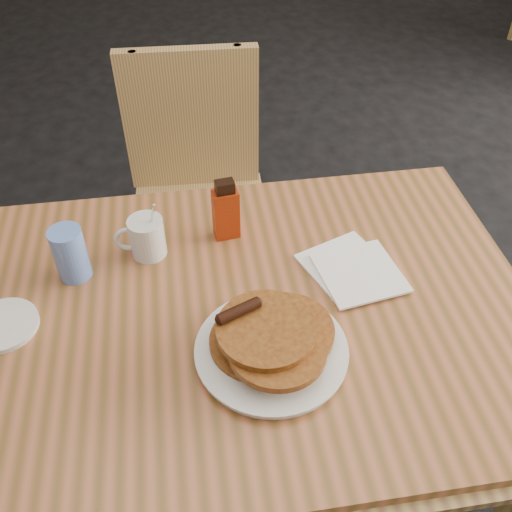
{
  "coord_description": "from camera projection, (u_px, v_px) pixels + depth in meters",
  "views": [
    {
      "loc": [
        -0.09,
        -0.77,
        1.63
      ],
      "look_at": [
        0.03,
        0.03,
        0.86
      ],
      "focal_mm": 40.0,
      "sensor_mm": 36.0,
      "label": 1
    }
  ],
  "objects": [
    {
      "name": "napkin_stack",
      "position": [
        353.0,
        269.0,
        1.24
      ],
      "size": [
        0.23,
        0.24,
        0.01
      ],
      "rotation": [
        0.0,
        0.0,
        0.37
      ],
      "color": "white",
      "rests_on": "main_table"
    },
    {
      "name": "blue_tumbler",
      "position": [
        70.0,
        254.0,
        1.19
      ],
      "size": [
        0.07,
        0.07,
        0.12
      ],
      "primitive_type": "cylinder",
      "rotation": [
        0.0,
        0.0,
        0.03
      ],
      "color": "#5B81D6",
      "rests_on": "main_table"
    },
    {
      "name": "syrup_bottle",
      "position": [
        226.0,
        211.0,
        1.28
      ],
      "size": [
        0.06,
        0.04,
        0.15
      ],
      "rotation": [
        0.0,
        0.0,
        0.13
      ],
      "color": "maroon",
      "rests_on": "main_table"
    },
    {
      "name": "pancake_plate",
      "position": [
        271.0,
        344.0,
        1.06
      ],
      "size": [
        0.29,
        0.29,
        0.1
      ],
      "rotation": [
        0.0,
        0.0,
        -0.03
      ],
      "color": "silver",
      "rests_on": "main_table"
    },
    {
      "name": "floor",
      "position": [
        248.0,
        476.0,
        1.68
      ],
      "size": [
        10.0,
        10.0,
        0.0
      ],
      "primitive_type": "plane",
      "color": "black",
      "rests_on": "ground"
    },
    {
      "name": "main_table",
      "position": [
        229.0,
        323.0,
        1.19
      ],
      "size": [
        1.31,
        0.89,
        0.75
      ],
      "rotation": [
        0.0,
        0.0,
        0.0
      ],
      "color": "#A75E3B",
      "rests_on": "floor"
    },
    {
      "name": "coffee_mug",
      "position": [
        146.0,
        237.0,
        1.25
      ],
      "size": [
        0.11,
        0.08,
        0.15
      ],
      "rotation": [
        0.0,
        0.0,
        0.29
      ],
      "color": "silver",
      "rests_on": "main_table"
    },
    {
      "name": "side_saucer",
      "position": [
        3.0,
        325.0,
        1.12
      ],
      "size": [
        0.17,
        0.17,
        0.01
      ],
      "primitive_type": "cylinder",
      "rotation": [
        0.0,
        0.0,
        -0.27
      ],
      "color": "silver",
      "rests_on": "main_table"
    },
    {
      "name": "chair_main_far",
      "position": [
        197.0,
        176.0,
        1.82
      ],
      "size": [
        0.44,
        0.44,
        0.94
      ],
      "rotation": [
        0.0,
        0.0,
        -0.04
      ],
      "color": "tan",
      "rests_on": "floor"
    }
  ]
}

